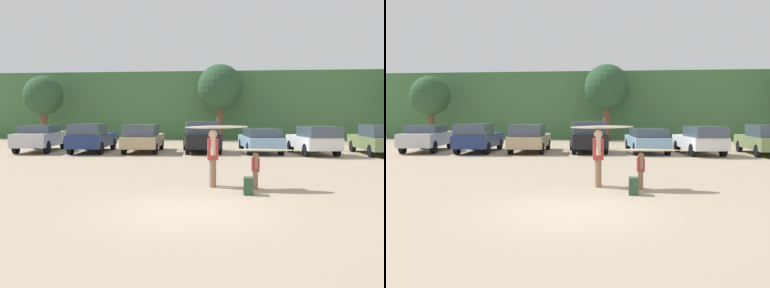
# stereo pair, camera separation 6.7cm
# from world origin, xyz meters

# --- Properties ---
(ground_plane) EXTENTS (120.00, 120.00, 0.00)m
(ground_plane) POSITION_xyz_m (0.00, 0.00, 0.00)
(ground_plane) COLOR tan
(hillside_ridge) EXTENTS (108.00, 12.00, 5.56)m
(hillside_ridge) POSITION_xyz_m (0.00, 31.69, 2.78)
(hillside_ridge) COLOR #427042
(hillside_ridge) RESTS_ON ground_plane
(tree_center_right) EXTENTS (3.07, 3.07, 5.06)m
(tree_center_right) POSITION_xyz_m (-14.10, 22.96, 3.47)
(tree_center_right) COLOR brown
(tree_center_right) RESTS_ON ground_plane
(tree_center_left) EXTENTS (3.48, 3.48, 5.88)m
(tree_center_left) POSITION_xyz_m (-0.35, 23.83, 4.09)
(tree_center_left) COLOR brown
(tree_center_left) RESTS_ON ground_plane
(parked_car_silver) EXTENTS (2.42, 4.92, 1.47)m
(parked_car_silver) POSITION_xyz_m (-10.00, 13.85, 0.80)
(parked_car_silver) COLOR silver
(parked_car_silver) RESTS_ON ground_plane
(parked_car_navy) EXTENTS (2.10, 4.68, 1.59)m
(parked_car_navy) POSITION_xyz_m (-6.91, 13.48, 0.81)
(parked_car_navy) COLOR navy
(parked_car_navy) RESTS_ON ground_plane
(parked_car_tan) EXTENTS (2.15, 4.74, 1.55)m
(parked_car_tan) POSITION_xyz_m (-4.14, 13.86, 0.79)
(parked_car_tan) COLOR tan
(parked_car_tan) RESTS_ON ground_plane
(parked_car_black) EXTENTS (2.46, 4.26, 1.69)m
(parked_car_black) POSITION_xyz_m (-0.97, 14.24, 0.88)
(parked_car_black) COLOR black
(parked_car_black) RESTS_ON ground_plane
(parked_car_sky_blue) EXTENTS (2.37, 4.44, 1.32)m
(parked_car_sky_blue) POSITION_xyz_m (2.24, 14.12, 0.73)
(parked_car_sky_blue) COLOR #84ADD1
(parked_car_sky_blue) RESTS_ON ground_plane
(parked_car_white) EXTENTS (2.36, 4.28, 1.49)m
(parked_car_white) POSITION_xyz_m (4.95, 13.47, 0.79)
(parked_car_white) COLOR white
(parked_car_white) RESTS_ON ground_plane
(parked_car_olive_green) EXTENTS (2.01, 4.75, 1.56)m
(parked_car_olive_green) POSITION_xyz_m (8.27, 13.71, 0.81)
(parked_car_olive_green) COLOR #6B7F4C
(parked_car_olive_green) RESTS_ON ground_plane
(person_adult) EXTENTS (0.34, 0.72, 1.64)m
(person_adult) POSITION_xyz_m (0.32, 3.23, 0.93)
(person_adult) COLOR #8C6B4C
(person_adult) RESTS_ON ground_plane
(person_child) EXTENTS (0.22, 0.44, 1.04)m
(person_child) POSITION_xyz_m (1.54, 2.93, 0.59)
(person_child) COLOR #8C6B4C
(person_child) RESTS_ON ground_plane
(surfboard_white) EXTENTS (1.99, 1.24, 0.14)m
(surfboard_white) POSITION_xyz_m (0.45, 3.18, 1.73)
(surfboard_white) COLOR white
(surfboard_cream) EXTENTS (2.00, 0.62, 0.12)m
(surfboard_cream) POSITION_xyz_m (1.62, 2.89, 1.10)
(surfboard_cream) COLOR beige
(backpack_dropped) EXTENTS (0.24, 0.34, 0.45)m
(backpack_dropped) POSITION_xyz_m (1.32, 2.08, 0.22)
(backpack_dropped) COLOR #2D4C33
(backpack_dropped) RESTS_ON ground_plane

